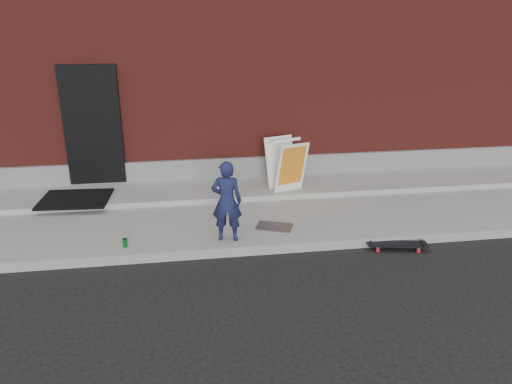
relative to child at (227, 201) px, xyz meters
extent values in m
plane|color=black|center=(0.34, -0.31, -0.78)|extent=(80.00, 80.00, 0.00)
cube|color=gray|center=(0.34, 1.19, -0.70)|extent=(20.00, 3.00, 0.15)
cube|color=gray|center=(0.34, 2.09, -0.58)|extent=(20.00, 1.20, 0.10)
cube|color=maroon|center=(0.34, 6.69, 1.72)|extent=(20.00, 8.00, 5.00)
cube|color=slate|center=(0.34, 2.66, -0.33)|extent=(20.00, 0.10, 0.40)
cube|color=black|center=(-2.26, 2.65, 0.62)|extent=(1.05, 0.12, 2.25)
imported|color=#171D41|center=(0.00, 0.00, 0.00)|extent=(0.50, 0.37, 1.25)
cylinder|color=#B3121E|center=(2.88, -0.39, -0.74)|extent=(0.07, 0.05, 0.06)
cylinder|color=#B3121E|center=(2.84, -0.58, -0.74)|extent=(0.07, 0.05, 0.06)
cylinder|color=#B3121E|center=(2.28, -0.28, -0.74)|extent=(0.07, 0.05, 0.06)
cylinder|color=#B3121E|center=(2.24, -0.47, -0.74)|extent=(0.07, 0.05, 0.06)
cube|color=#B5B5BA|center=(2.86, -0.49, -0.70)|extent=(0.09, 0.20, 0.02)
cube|color=#B5B5BA|center=(2.26, -0.37, -0.70)|extent=(0.09, 0.20, 0.02)
cube|color=black|center=(2.56, -0.43, -0.68)|extent=(0.91, 0.39, 0.02)
cube|color=white|center=(1.34, 1.62, -0.05)|extent=(0.63, 0.43, 0.95)
cube|color=white|center=(1.21, 2.03, -0.05)|extent=(0.63, 0.43, 0.95)
cube|color=yellow|center=(1.35, 1.60, -0.10)|extent=(0.52, 0.34, 0.76)
cube|color=white|center=(1.28, 1.83, 0.42)|extent=(0.57, 0.22, 0.05)
cylinder|color=#187C32|center=(-1.53, -0.04, -0.56)|extent=(0.07, 0.07, 0.13)
cube|color=black|center=(-2.56, 1.79, -0.51)|extent=(1.26, 1.04, 0.03)
cube|color=#4F5054|center=(0.79, 0.33, -0.62)|extent=(0.66, 0.54, 0.02)
camera|label=1|loc=(-0.59, -6.90, 2.73)|focal=35.00mm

